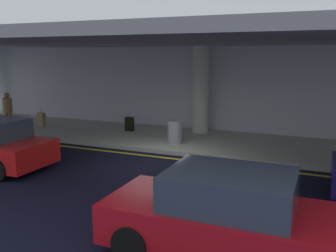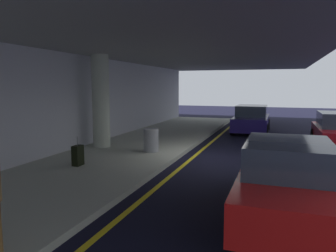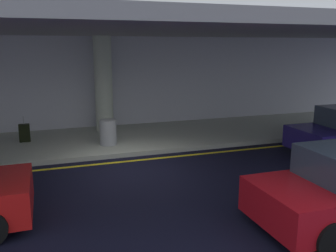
# 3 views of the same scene
# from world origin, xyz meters

# --- Properties ---
(ground_plane) EXTENTS (60.00, 60.00, 0.00)m
(ground_plane) POSITION_xyz_m (0.00, 0.00, 0.00)
(ground_plane) COLOR black
(sidewalk) EXTENTS (26.00, 4.20, 0.15)m
(sidewalk) POSITION_xyz_m (0.00, 3.10, 0.07)
(sidewalk) COLOR #ABAF9F
(sidewalk) RESTS_ON ground
(lane_stripe_yellow) EXTENTS (26.00, 0.14, 0.01)m
(lane_stripe_yellow) POSITION_xyz_m (0.00, 0.59, 0.00)
(lane_stripe_yellow) COLOR yellow
(lane_stripe_yellow) RESTS_ON ground
(support_column_left_mid) EXTENTS (0.68, 0.68, 3.65)m
(support_column_left_mid) POSITION_xyz_m (0.00, 4.41, 1.97)
(support_column_left_mid) COLOR #AAB3A1
(support_column_left_mid) RESTS_ON sidewalk
(ceiling_overhang) EXTENTS (28.00, 13.20, 0.30)m
(ceiling_overhang) POSITION_xyz_m (0.00, 2.60, 3.95)
(ceiling_overhang) COLOR gray
(ceiling_overhang) RESTS_ON support_column_far_left
(terminal_back_wall) EXTENTS (26.00, 0.30, 3.80)m
(terminal_back_wall) POSITION_xyz_m (0.00, 5.35, 1.90)
(terminal_back_wall) COLOR #B1B2BE
(terminal_back_wall) RESTS_ON ground
(car_navy) EXTENTS (4.10, 1.92, 1.50)m
(car_navy) POSITION_xyz_m (7.21, -0.86, 0.71)
(car_navy) COLOR navy
(car_navy) RESTS_ON ground
(car_red_no2) EXTENTS (4.10, 1.92, 1.50)m
(car_red_no2) POSITION_xyz_m (-4.59, -2.49, 0.71)
(car_red_no2) COLOR red
(car_red_no2) RESTS_ON ground
(suitcase_upright_secondary) EXTENTS (0.36, 0.22, 0.90)m
(suitcase_upright_secondary) POSITION_xyz_m (-2.94, 3.49, 0.46)
(suitcase_upright_secondary) COLOR black
(suitcase_upright_secondary) RESTS_ON sidewalk
(trash_bin_steel) EXTENTS (0.56, 0.56, 0.85)m
(trash_bin_steel) POSITION_xyz_m (-0.25, 2.16, 0.57)
(trash_bin_steel) COLOR gray
(trash_bin_steel) RESTS_ON sidewalk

